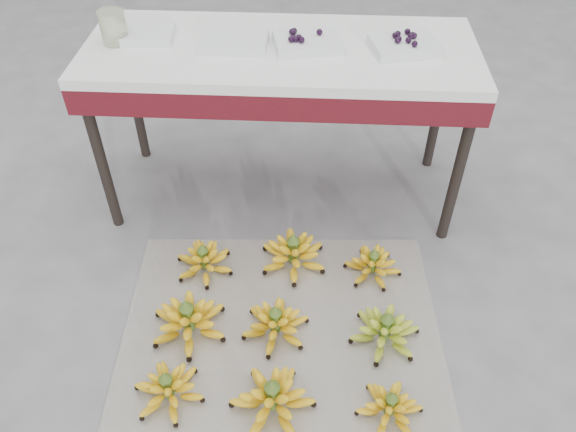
# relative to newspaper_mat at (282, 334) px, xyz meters

# --- Properties ---
(ground) EXTENTS (60.00, 60.00, 0.00)m
(ground) POSITION_rel_newspaper_mat_xyz_m (-0.05, -0.01, -0.00)
(ground) COLOR slate
(ground) RESTS_ON ground
(newspaper_mat) EXTENTS (1.30, 1.11, 0.01)m
(newspaper_mat) POSITION_rel_newspaper_mat_xyz_m (0.00, 0.00, 0.00)
(newspaper_mat) COLOR white
(newspaper_mat) RESTS_ON ground
(bunch_front_left) EXTENTS (0.33, 0.33, 0.15)m
(bunch_front_left) POSITION_rel_newspaper_mat_xyz_m (-0.38, -0.29, 0.06)
(bunch_front_left) COLOR yellow
(bunch_front_left) RESTS_ON newspaper_mat
(bunch_front_center) EXTENTS (0.33, 0.33, 0.18)m
(bunch_front_center) POSITION_rel_newspaper_mat_xyz_m (-0.01, -0.31, 0.06)
(bunch_front_center) COLOR yellow
(bunch_front_center) RESTS_ON newspaper_mat
(bunch_front_right) EXTENTS (0.27, 0.27, 0.14)m
(bunch_front_right) POSITION_rel_newspaper_mat_xyz_m (0.40, -0.32, 0.05)
(bunch_front_right) COLOR yellow
(bunch_front_right) RESTS_ON newspaper_mat
(bunch_mid_left) EXTENTS (0.38, 0.38, 0.19)m
(bunch_mid_left) POSITION_rel_newspaper_mat_xyz_m (-0.36, -0.00, 0.07)
(bunch_mid_left) COLOR yellow
(bunch_mid_left) RESTS_ON newspaper_mat
(bunch_mid_center) EXTENTS (0.32, 0.32, 0.16)m
(bunch_mid_center) POSITION_rel_newspaper_mat_xyz_m (-0.02, 0.01, 0.06)
(bunch_mid_center) COLOR yellow
(bunch_mid_center) RESTS_ON newspaper_mat
(bunch_mid_right) EXTENTS (0.28, 0.28, 0.17)m
(bunch_mid_right) POSITION_rel_newspaper_mat_xyz_m (0.40, -0.00, 0.06)
(bunch_mid_right) COLOR #71A021
(bunch_mid_right) RESTS_ON newspaper_mat
(bunch_back_left) EXTENTS (0.32, 0.32, 0.15)m
(bunch_back_left) POSITION_rel_newspaper_mat_xyz_m (-0.36, 0.32, 0.06)
(bunch_back_left) COLOR yellow
(bunch_back_left) RESTS_ON newspaper_mat
(bunch_back_center) EXTENTS (0.39, 0.39, 0.18)m
(bunch_back_center) POSITION_rel_newspaper_mat_xyz_m (0.03, 0.38, 0.06)
(bunch_back_center) COLOR yellow
(bunch_back_center) RESTS_ON newspaper_mat
(bunch_back_right) EXTENTS (0.28, 0.28, 0.15)m
(bunch_back_right) POSITION_rel_newspaper_mat_xyz_m (0.37, 0.34, 0.05)
(bunch_back_right) COLOR yellow
(bunch_back_right) RESTS_ON newspaper_mat
(vendor_table) EXTENTS (1.65, 0.66, 0.79)m
(vendor_table) POSITION_rel_newspaper_mat_xyz_m (-0.05, 0.88, 0.70)
(vendor_table) COLOR black
(vendor_table) RESTS_ON ground
(tray_far_left) EXTENTS (0.24, 0.18, 0.04)m
(tray_far_left) POSITION_rel_newspaper_mat_xyz_m (-0.63, 0.91, 0.81)
(tray_far_left) COLOR silver
(tray_far_left) RESTS_ON vendor_table
(tray_left) EXTENTS (0.27, 0.20, 0.04)m
(tray_left) POSITION_rel_newspaper_mat_xyz_m (-0.24, 0.87, 0.81)
(tray_left) COLOR silver
(tray_left) RESTS_ON vendor_table
(tray_right) EXTENTS (0.30, 0.24, 0.07)m
(tray_right) POSITION_rel_newspaper_mat_xyz_m (0.06, 0.87, 0.81)
(tray_right) COLOR silver
(tray_right) RESTS_ON vendor_table
(tray_far_right) EXTENTS (0.30, 0.25, 0.07)m
(tray_far_right) POSITION_rel_newspaper_mat_xyz_m (0.45, 0.87, 0.81)
(tray_far_right) COLOR silver
(tray_far_right) RESTS_ON vendor_table
(glass_jar) EXTENTS (0.12, 0.12, 0.14)m
(glass_jar) POSITION_rel_newspaper_mat_xyz_m (-0.74, 0.87, 0.85)
(glass_jar) COLOR beige
(glass_jar) RESTS_ON vendor_table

